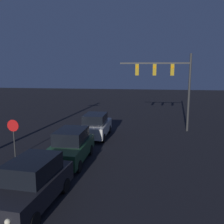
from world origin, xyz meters
TOP-DOWN VIEW (x-y plane):
  - car_near at (-2.13, 7.75)m, footprint 2.04×4.25m
  - car_mid at (-2.02, 12.24)m, footprint 1.80×4.17m
  - car_far at (-1.68, 17.26)m, footprint 1.80×4.17m
  - traffic_signal_mast at (3.66, 20.09)m, footprint 5.60×0.30m
  - stop_sign at (-5.42, 12.45)m, footprint 0.67×0.07m

SIDE VIEW (x-z plane):
  - car_near at x=-2.13m, z-range 0.00..1.76m
  - car_mid at x=-2.02m, z-range 0.00..1.76m
  - car_far at x=-1.68m, z-range 0.00..1.76m
  - stop_sign at x=-5.42m, z-range 0.43..2.63m
  - traffic_signal_mast at x=3.66m, z-range 1.17..7.35m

